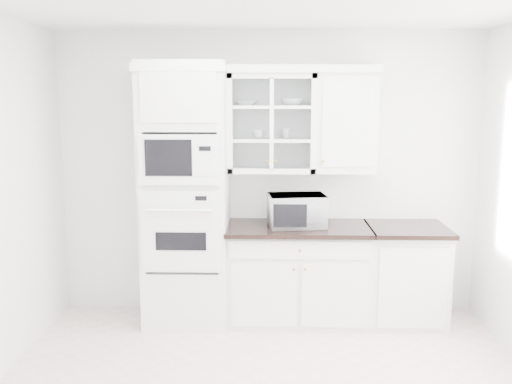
{
  "coord_description": "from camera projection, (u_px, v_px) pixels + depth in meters",
  "views": [
    {
      "loc": [
        0.02,
        -3.68,
        2.13
      ],
      "look_at": [
        -0.1,
        1.05,
        1.3
      ],
      "focal_mm": 40.0,
      "sensor_mm": 36.0,
      "label": 1
    }
  ],
  "objects": [
    {
      "name": "cup_a",
      "position": [
        258.0,
        134.0,
        5.27
      ],
      "size": [
        0.13,
        0.13,
        0.08
      ],
      "primitive_type": "imported",
      "rotation": [
        0.0,
        0.0,
        -0.22
      ],
      "color": "white",
      "rests_on": "upper_cabinet_glass"
    },
    {
      "name": "base_cabinet_run",
      "position": [
        298.0,
        273.0,
        5.33
      ],
      "size": [
        1.32,
        0.67,
        0.92
      ],
      "color": "white",
      "rests_on": "ground"
    },
    {
      "name": "room_shell",
      "position": [
        268.0,
        141.0,
        4.11
      ],
      "size": [
        4.0,
        3.5,
        2.7
      ],
      "color": "white",
      "rests_on": "ground"
    },
    {
      "name": "bowl_b",
      "position": [
        292.0,
        102.0,
        5.19
      ],
      "size": [
        0.24,
        0.24,
        0.07
      ],
      "primitive_type": "imported",
      "rotation": [
        0.0,
        0.0,
        -0.17
      ],
      "color": "white",
      "rests_on": "upper_cabinet_glass"
    },
    {
      "name": "cup_b",
      "position": [
        286.0,
        133.0,
        5.27
      ],
      "size": [
        0.13,
        0.13,
        0.09
      ],
      "primitive_type": "imported",
      "rotation": [
        0.0,
        0.0,
        0.28
      ],
      "color": "white",
      "rests_on": "upper_cabinet_glass"
    },
    {
      "name": "oven_column",
      "position": [
        186.0,
        196.0,
        5.2
      ],
      "size": [
        0.76,
        0.68,
        2.4
      ],
      "color": "white",
      "rests_on": "ground"
    },
    {
      "name": "countertop_microwave",
      "position": [
        297.0,
        210.0,
        5.2
      ],
      "size": [
        0.56,
        0.48,
        0.29
      ],
      "primitive_type": "imported",
      "rotation": [
        0.0,
        0.0,
        3.27
      ],
      "color": "white",
      "rests_on": "base_cabinet_run"
    },
    {
      "name": "bowl_a",
      "position": [
        247.0,
        103.0,
        5.21
      ],
      "size": [
        0.21,
        0.21,
        0.05
      ],
      "primitive_type": "imported",
      "rotation": [
        0.0,
        0.0,
        -0.11
      ],
      "color": "white",
      "rests_on": "upper_cabinet_glass"
    },
    {
      "name": "upper_cabinet_glass",
      "position": [
        272.0,
        123.0,
        5.24
      ],
      "size": [
        0.8,
        0.33,
        0.9
      ],
      "color": "white",
      "rests_on": "room_shell"
    },
    {
      "name": "upper_cabinet_solid",
      "position": [
        345.0,
        123.0,
        5.22
      ],
      "size": [
        0.55,
        0.33,
        0.9
      ],
      "primitive_type": "cube",
      "color": "white",
      "rests_on": "room_shell"
    },
    {
      "name": "extra_base_cabinet",
      "position": [
        405.0,
        274.0,
        5.31
      ],
      "size": [
        0.72,
        0.67,
        0.92
      ],
      "color": "white",
      "rests_on": "ground"
    },
    {
      "name": "crown_molding",
      "position": [
        260.0,
        69.0,
        5.13
      ],
      "size": [
        2.14,
        0.38,
        0.07
      ],
      "primitive_type": "cube",
      "color": "white",
      "rests_on": "room_shell"
    }
  ]
}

